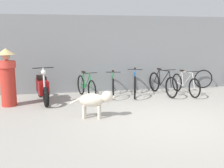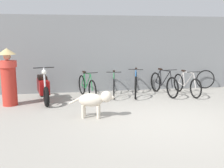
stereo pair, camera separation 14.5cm
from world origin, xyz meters
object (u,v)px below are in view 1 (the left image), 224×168
at_px(bicycle_4, 185,84).
at_px(motorcycle, 42,88).
at_px(bicycle_0, 86,87).
at_px(bicycle_1, 113,85).
at_px(bicycle_2, 135,84).
at_px(spare_tire_left, 203,79).
at_px(stray_dog, 95,100).
at_px(person_in_robes, 7,76).
at_px(bicycle_3, 162,84).

bearing_deg(bicycle_4, motorcycle, -94.38).
height_order(bicycle_0, bicycle_1, bicycle_0).
xyz_separation_m(bicycle_2, spare_tire_left, (2.86, 0.67, -0.03)).
height_order(bicycle_4, stray_dog, bicycle_4).
bearing_deg(person_in_robes, stray_dog, 105.34).
distance_m(bicycle_0, bicycle_4, 3.32).
bearing_deg(bicycle_1, stray_dog, -11.06).
relative_size(person_in_robes, spare_tire_left, 2.32).
bearing_deg(bicycle_0, person_in_robes, -90.14).
bearing_deg(bicycle_1, motorcycle, -70.44).
bearing_deg(motorcycle, bicycle_4, 79.84).
relative_size(bicycle_0, spare_tire_left, 2.38).
bearing_deg(stray_dog, motorcycle, 139.88).
bearing_deg(bicycle_1, bicycle_3, 96.14).
bearing_deg(spare_tire_left, bicycle_2, -166.77).
xyz_separation_m(bicycle_1, motorcycle, (-2.22, -0.36, 0.07)).
bearing_deg(motorcycle, bicycle_0, 89.36).
distance_m(bicycle_3, bicycle_4, 0.77).
relative_size(bicycle_2, motorcycle, 0.91).
relative_size(bicycle_1, bicycle_3, 0.90).
relative_size(bicycle_3, motorcycle, 0.94).
distance_m(bicycle_2, bicycle_4, 1.71).
height_order(bicycle_1, person_in_robes, person_in_robes).
bearing_deg(bicycle_4, spare_tire_left, 121.14).
height_order(motorcycle, person_in_robes, person_in_robes).
bearing_deg(bicycle_3, stray_dog, -59.86).
height_order(bicycle_4, spare_tire_left, bicycle_4).
xyz_separation_m(bicycle_4, spare_tire_left, (1.16, 0.87, 0.01)).
relative_size(bicycle_3, person_in_robes, 1.09).
relative_size(bicycle_4, person_in_robes, 1.05).
distance_m(bicycle_0, motorcycle, 1.35).
bearing_deg(stray_dog, bicycle_1, 82.35).
bearing_deg(bicycle_3, bicycle_0, -99.79).
bearing_deg(bicycle_2, motorcycle, -68.60).
height_order(bicycle_1, motorcycle, motorcycle).
height_order(bicycle_4, motorcycle, motorcycle).
distance_m(bicycle_1, spare_tire_left, 3.63).
bearing_deg(stray_dog, bicycle_4, 44.52).
bearing_deg(bicycle_4, bicycle_2, -102.19).
relative_size(stray_dog, person_in_robes, 0.67).
bearing_deg(bicycle_0, bicycle_1, 82.55).
bearing_deg(bicycle_3, bicycle_2, -103.29).
distance_m(motorcycle, stray_dog, 2.29).
bearing_deg(bicycle_2, bicycle_0, -72.77).
xyz_separation_m(bicycle_2, stray_dog, (-1.59, -2.15, 0.06)).
bearing_deg(spare_tire_left, bicycle_0, -170.89).
relative_size(bicycle_4, stray_dog, 1.57).
height_order(bicycle_1, spare_tire_left, bicycle_1).
distance_m(bicycle_3, stray_dog, 3.28).
bearing_deg(bicycle_3, bicycle_4, 70.91).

